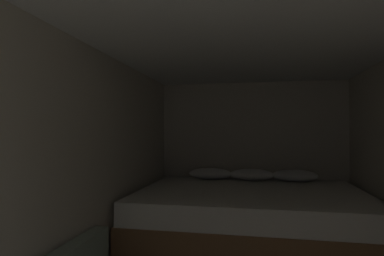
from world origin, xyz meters
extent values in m
cube|color=beige|center=(0.00, 4.18, 1.07)|extent=(2.67, 0.05, 2.15)
cube|color=beige|center=(-1.31, 1.85, 1.07)|extent=(0.05, 4.62, 2.15)
cube|color=white|center=(0.00, 1.85, 2.17)|extent=(2.67, 4.62, 0.05)
cube|color=brown|center=(0.00, 3.18, 0.29)|extent=(2.45, 1.85, 0.57)
cube|color=white|center=(0.00, 3.18, 0.69)|extent=(2.41, 1.81, 0.23)
ellipsoid|color=white|center=(-0.55, 3.88, 0.88)|extent=(0.58, 0.35, 0.15)
ellipsoid|color=white|center=(0.55, 3.88, 0.88)|extent=(0.58, 0.35, 0.15)
ellipsoid|color=white|center=(0.00, 3.88, 0.88)|extent=(0.58, 0.35, 0.15)
camera|label=1|loc=(0.04, -0.39, 1.43)|focal=29.53mm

